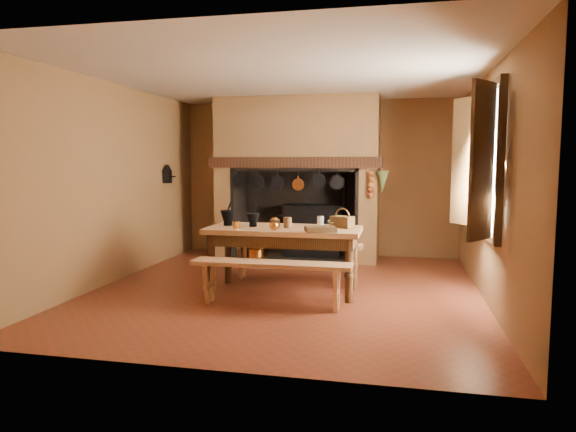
# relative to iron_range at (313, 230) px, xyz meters

# --- Properties ---
(floor) EXTENTS (5.50, 5.50, 0.00)m
(floor) POSITION_rel_iron_range_xyz_m (0.04, -2.45, -0.48)
(floor) COLOR maroon
(floor) RESTS_ON ground
(ceiling) EXTENTS (5.50, 5.50, 0.00)m
(ceiling) POSITION_rel_iron_range_xyz_m (0.04, -2.45, 2.32)
(ceiling) COLOR silver
(ceiling) RESTS_ON back_wall
(back_wall) EXTENTS (5.00, 0.02, 2.80)m
(back_wall) POSITION_rel_iron_range_xyz_m (0.04, 0.30, 0.92)
(back_wall) COLOR brown
(back_wall) RESTS_ON floor
(wall_left) EXTENTS (0.02, 5.50, 2.80)m
(wall_left) POSITION_rel_iron_range_xyz_m (-2.46, -2.45, 0.92)
(wall_left) COLOR brown
(wall_left) RESTS_ON floor
(wall_right) EXTENTS (0.02, 5.50, 2.80)m
(wall_right) POSITION_rel_iron_range_xyz_m (2.54, -2.45, 0.92)
(wall_right) COLOR brown
(wall_right) RESTS_ON floor
(wall_front) EXTENTS (5.00, 0.02, 2.80)m
(wall_front) POSITION_rel_iron_range_xyz_m (0.04, -5.20, 0.92)
(wall_front) COLOR brown
(wall_front) RESTS_ON floor
(chimney_breast) EXTENTS (2.95, 0.96, 2.80)m
(chimney_breast) POSITION_rel_iron_range_xyz_m (-0.26, -0.14, 1.33)
(chimney_breast) COLOR brown
(chimney_breast) RESTS_ON floor
(iron_range) EXTENTS (1.12, 0.55, 1.60)m
(iron_range) POSITION_rel_iron_range_xyz_m (0.00, 0.00, 0.00)
(iron_range) COLOR black
(iron_range) RESTS_ON floor
(hearth_pans) EXTENTS (0.51, 0.62, 0.20)m
(hearth_pans) POSITION_rel_iron_range_xyz_m (-1.01, -0.23, -0.39)
(hearth_pans) COLOR orange
(hearth_pans) RESTS_ON floor
(hanging_pans) EXTENTS (1.92, 0.29, 0.27)m
(hanging_pans) POSITION_rel_iron_range_xyz_m (-0.30, -0.64, 0.88)
(hanging_pans) COLOR black
(hanging_pans) RESTS_ON chimney_breast
(onion_string) EXTENTS (0.12, 0.10, 0.46)m
(onion_string) POSITION_rel_iron_range_xyz_m (1.04, -0.66, 0.85)
(onion_string) COLOR #9E491D
(onion_string) RESTS_ON chimney_breast
(herb_bunch) EXTENTS (0.20, 0.20, 0.35)m
(herb_bunch) POSITION_rel_iron_range_xyz_m (1.22, -0.66, 0.90)
(herb_bunch) COLOR #505C2B
(herb_bunch) RESTS_ON chimney_breast
(window) EXTENTS (0.39, 1.75, 1.76)m
(window) POSITION_rel_iron_range_xyz_m (2.39, -2.85, 1.22)
(window) COLOR white
(window) RESTS_ON wall_right
(wall_coffee_mill) EXTENTS (0.23, 0.16, 0.31)m
(wall_coffee_mill) POSITION_rel_iron_range_xyz_m (-2.38, -0.90, 1.03)
(wall_coffee_mill) COLOR black
(wall_coffee_mill) RESTS_ON wall_left
(work_table) EXTENTS (1.97, 0.88, 0.86)m
(work_table) POSITION_rel_iron_range_xyz_m (0.04, -2.59, 0.24)
(work_table) COLOR #AF7950
(work_table) RESTS_ON floor
(bench_front) EXTENTS (1.90, 0.33, 0.53)m
(bench_front) POSITION_rel_iron_range_xyz_m (0.04, -3.28, -0.08)
(bench_front) COLOR #AF7950
(bench_front) RESTS_ON floor
(bench_back) EXTENTS (1.93, 0.34, 0.54)m
(bench_back) POSITION_rel_iron_range_xyz_m (0.04, -1.91, -0.08)
(bench_back) COLOR #AF7950
(bench_back) RESTS_ON floor
(mortar_large) EXTENTS (0.20, 0.20, 0.34)m
(mortar_large) POSITION_rel_iron_range_xyz_m (-0.74, -2.55, 0.48)
(mortar_large) COLOR black
(mortar_large) RESTS_ON work_table
(mortar_small) EXTENTS (0.17, 0.17, 0.30)m
(mortar_small) POSITION_rel_iron_range_xyz_m (-0.38, -2.59, 0.47)
(mortar_small) COLOR black
(mortar_small) RESTS_ON work_table
(coffee_grinder) EXTENTS (0.14, 0.11, 0.16)m
(coffee_grinder) POSITION_rel_iron_range_xyz_m (-0.07, -2.65, 0.43)
(coffee_grinder) COLOR #3E2A13
(coffee_grinder) RESTS_ON work_table
(brass_mug_a) EXTENTS (0.11, 0.11, 0.10)m
(brass_mug_a) POSITION_rel_iron_range_xyz_m (-0.52, -2.88, 0.42)
(brass_mug_a) COLOR orange
(brass_mug_a) RESTS_ON work_table
(brass_mug_b) EXTENTS (0.09, 0.09, 0.08)m
(brass_mug_b) POSITION_rel_iron_range_xyz_m (-0.11, -2.34, 0.41)
(brass_mug_b) COLOR orange
(brass_mug_b) RESTS_ON work_table
(mixing_bowl) EXTENTS (0.37, 0.37, 0.07)m
(mixing_bowl) POSITION_rel_iron_range_xyz_m (0.73, -2.38, 0.41)
(mixing_bowl) COLOR #C0B894
(mixing_bowl) RESTS_ON work_table
(stoneware_crock) EXTENTS (0.14, 0.14, 0.13)m
(stoneware_crock) POSITION_rel_iron_range_xyz_m (0.09, -2.62, 0.44)
(stoneware_crock) COLOR #50361D
(stoneware_crock) RESTS_ON work_table
(glass_jar) EXTENTS (0.09, 0.09, 0.15)m
(glass_jar) POSITION_rel_iron_range_xyz_m (0.50, -2.52, 0.45)
(glass_jar) COLOR beige
(glass_jar) RESTS_ON work_table
(wicker_basket) EXTENTS (0.32, 0.28, 0.26)m
(wicker_basket) POSITION_rel_iron_range_xyz_m (0.78, -2.47, 0.45)
(wicker_basket) COLOR #4F3317
(wicker_basket) RESTS_ON work_table
(wooden_tray) EXTENTS (0.43, 0.36, 0.06)m
(wooden_tray) POSITION_rel_iron_range_xyz_m (0.56, -2.90, 0.40)
(wooden_tray) COLOR #3E2A13
(wooden_tray) RESTS_ON work_table
(brass_cup) EXTENTS (0.13, 0.13, 0.09)m
(brass_cup) POSITION_rel_iron_range_xyz_m (-0.02, -2.91, 0.42)
(brass_cup) COLOR orange
(brass_cup) RESTS_ON work_table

